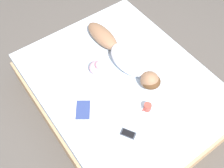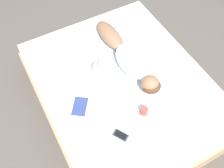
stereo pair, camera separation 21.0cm
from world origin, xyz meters
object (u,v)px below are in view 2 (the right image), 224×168
(person, at_px, (129,58))
(open_magazine, at_px, (90,108))
(cell_phone, at_px, (121,135))
(coffee_mug, at_px, (144,111))

(person, bearing_deg, open_magazine, 24.73)
(open_magazine, bearing_deg, cell_phone, 142.43)
(open_magazine, relative_size, cell_phone, 3.26)
(person, height_order, open_magazine, person)
(person, relative_size, open_magazine, 2.27)
(open_magazine, relative_size, coffee_mug, 5.02)
(person, relative_size, cell_phone, 7.39)
(cell_phone, bearing_deg, coffee_mug, 166.36)
(person, height_order, coffee_mug, person)
(person, distance_m, coffee_mug, 0.68)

